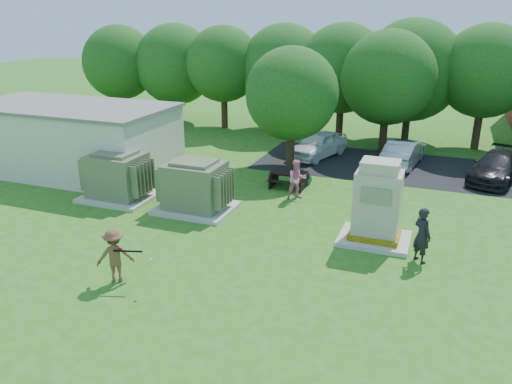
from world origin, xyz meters
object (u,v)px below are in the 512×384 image
at_px(car_silver_a, 404,152).
at_px(batter, 115,255).
at_px(transformer_left, 118,177).
at_px(person_at_picnic, 297,179).
at_px(car_dark, 497,167).
at_px(generator_cabinet, 377,207).
at_px(person_by_generator, 422,235).
at_px(car_white, 318,144).
at_px(picnic_table, 289,178).
at_px(transformer_right, 195,187).

bearing_deg(car_silver_a, batter, 74.66).
bearing_deg(batter, transformer_left, -90.59).
relative_size(person_at_picnic, car_dark, 0.38).
xyz_separation_m(generator_cabinet, car_dark, (4.37, 8.86, -0.62)).
bearing_deg(batter, car_silver_a, -149.35).
distance_m(person_by_generator, car_white, 12.44).
distance_m(person_by_generator, person_at_picnic, 6.73).
relative_size(generator_cabinet, car_dark, 0.65).
distance_m(transformer_left, car_dark, 17.47).
xyz_separation_m(generator_cabinet, car_white, (-4.54, 9.81, -0.57)).
height_order(transformer_left, generator_cabinet, generator_cabinet).
height_order(transformer_left, person_at_picnic, transformer_left).
xyz_separation_m(transformer_left, picnic_table, (6.37, 3.97, -0.53)).
relative_size(transformer_right, person_at_picnic, 1.74).
bearing_deg(car_white, car_dark, 12.77).
bearing_deg(batter, picnic_table, -138.36).
bearing_deg(transformer_right, picnic_table, 56.01).
bearing_deg(transformer_right, transformer_left, 180.00).
relative_size(person_by_generator, car_white, 0.45).
height_order(transformer_right, batter, transformer_right).
distance_m(batter, person_by_generator, 9.49).
bearing_deg(person_by_generator, picnic_table, 2.21).
bearing_deg(car_white, person_at_picnic, -64.49).
bearing_deg(person_at_picnic, car_silver_a, 26.46).
distance_m(generator_cabinet, batter, 8.75).
distance_m(transformer_right, person_at_picnic, 4.38).
height_order(batter, car_silver_a, batter).
relative_size(generator_cabinet, batter, 1.75).
height_order(car_white, car_dark, car_white).
bearing_deg(transformer_right, car_silver_a, 52.70).
height_order(generator_cabinet, picnic_table, generator_cabinet).
bearing_deg(car_white, transformer_right, -86.82).
bearing_deg(car_silver_a, transformer_left, 49.40).
bearing_deg(car_dark, person_at_picnic, -128.14).
bearing_deg(batter, car_dark, -163.25).
height_order(picnic_table, batter, batter).
xyz_separation_m(picnic_table, person_by_generator, (6.10, -5.35, 0.48)).
height_order(transformer_right, car_silver_a, transformer_right).
bearing_deg(car_dark, picnic_table, -136.59).
distance_m(generator_cabinet, car_dark, 9.90).
xyz_separation_m(car_white, car_dark, (8.91, -0.95, -0.05)).
bearing_deg(batter, person_by_generator, 172.92).
bearing_deg(person_at_picnic, car_dark, 1.09).
relative_size(picnic_table, car_dark, 0.36).
bearing_deg(batter, person_at_picnic, -144.77).
xyz_separation_m(picnic_table, car_white, (-0.02, 5.48, 0.26)).
distance_m(generator_cabinet, person_at_picnic, 4.88).
xyz_separation_m(car_white, car_silver_a, (4.56, 0.02, -0.02)).
bearing_deg(transformer_left, picnic_table, 31.90).
relative_size(transformer_left, car_silver_a, 0.72).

